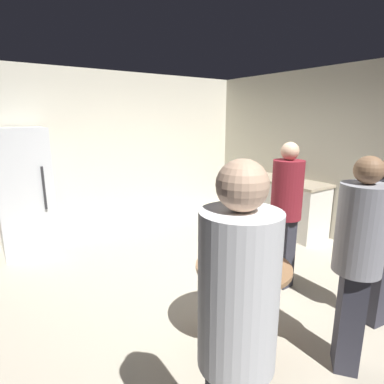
{
  "coord_description": "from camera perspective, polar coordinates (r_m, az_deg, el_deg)",
  "views": [
    {
      "loc": [
        -2.02,
        -2.74,
        1.94
      ],
      "look_at": [
        0.07,
        0.25,
        1.07
      ],
      "focal_mm": 29.47,
      "sensor_mm": 36.0,
      "label": 1
    }
  ],
  "objects": [
    {
      "name": "ground_plane",
      "position": [
        3.94,
        1.34,
        -16.84
      ],
      "size": [
        5.2,
        5.2,
        0.1
      ],
      "primitive_type": "cube",
      "color": "#B2A893"
    },
    {
      "name": "wall_back",
      "position": [
        5.77,
        -14.33,
        7.17
      ],
      "size": [
        5.32,
        0.06,
        2.7
      ],
      "primitive_type": "cube",
      "color": "beige",
      "rests_on": "ground_plane"
    },
    {
      "name": "wall_side_right",
      "position": [
        5.43,
        24.56,
        6.01
      ],
      "size": [
        0.06,
        5.2,
        2.7
      ],
      "primitive_type": "cube",
      "color": "beige",
      "rests_on": "ground_plane"
    },
    {
      "name": "refrigerator",
      "position": [
        5.08,
        -28.12,
        0.03
      ],
      "size": [
        0.7,
        0.68,
        1.8
      ],
      "color": "silver",
      "rests_on": "ground_plane"
    },
    {
      "name": "kitchen_counter",
      "position": [
        5.73,
        15.53,
        -2.1
      ],
      "size": [
        0.64,
        1.65,
        0.9
      ],
      "color": "beige",
      "rests_on": "ground_plane"
    },
    {
      "name": "kettle",
      "position": [
        5.39,
        18.17,
        2.42
      ],
      "size": [
        0.24,
        0.17,
        0.18
      ],
      "color": "#B2B2B7",
      "rests_on": "kitchen_counter"
    },
    {
      "name": "wine_bottle_on_counter",
      "position": [
        5.59,
        16.52,
        3.41
      ],
      "size": [
        0.08,
        0.08,
        0.31
      ],
      "color": "#3F141E",
      "rests_on": "kitchen_counter"
    },
    {
      "name": "foreground_table",
      "position": [
        2.78,
        9.2,
        -14.78
      ],
      "size": [
        0.8,
        0.8,
        0.73
      ],
      "color": "olive",
      "rests_on": "ground_plane"
    },
    {
      "name": "beer_bottle_amber",
      "position": [
        2.94,
        8.71,
        -9.08
      ],
      "size": [
        0.06,
        0.06,
        0.23
      ],
      "color": "#8C5919",
      "rests_on": "foreground_table"
    },
    {
      "name": "beer_bottle_brown",
      "position": [
        2.64,
        3.86,
        -11.71
      ],
      "size": [
        0.06,
        0.06,
        0.23
      ],
      "color": "#593314",
      "rests_on": "foreground_table"
    },
    {
      "name": "beer_bottle_green",
      "position": [
        2.61,
        7.37,
        -12.02
      ],
      "size": [
        0.06,
        0.06,
        0.23
      ],
      "color": "#26662D",
      "rests_on": "foreground_table"
    },
    {
      "name": "plastic_cup_red",
      "position": [
        2.54,
        8.93,
        -13.61
      ],
      "size": [
        0.08,
        0.08,
        0.11
      ],
      "primitive_type": "cylinder",
      "color": "red",
      "rests_on": "foreground_table"
    },
    {
      "name": "person_in_gray_shirt",
      "position": [
        2.62,
        27.86,
        -9.5
      ],
      "size": [
        0.48,
        0.48,
        1.68
      ],
      "rotation": [
        0.0,
        0.0,
        2.23
      ],
      "color": "#2D2D38",
      "rests_on": "ground_plane"
    },
    {
      "name": "person_in_maroon_shirt",
      "position": [
        3.68,
        16.67,
        -2.21
      ],
      "size": [
        0.34,
        0.34,
        1.68
      ],
      "rotation": [
        0.0,
        0.0,
        -3.13
      ],
      "color": "#2D2D38",
      "rests_on": "ground_plane"
    },
    {
      "name": "person_in_black_shirt",
      "position": [
        3.36,
        31.21,
        -6.0
      ],
      "size": [
        0.39,
        0.39,
        1.6
      ],
      "rotation": [
        0.0,
        0.0,
        2.99
      ],
      "color": "#2D2D38",
      "rests_on": "ground_plane"
    },
    {
      "name": "person_in_white_shirt",
      "position": [
        1.49,
        8.12,
        -23.18
      ],
      "size": [
        0.41,
        0.41,
        1.78
      ],
      "rotation": [
        0.0,
        0.0,
        1.32
      ],
      "color": "#2D2D38",
      "rests_on": "ground_plane"
    }
  ]
}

